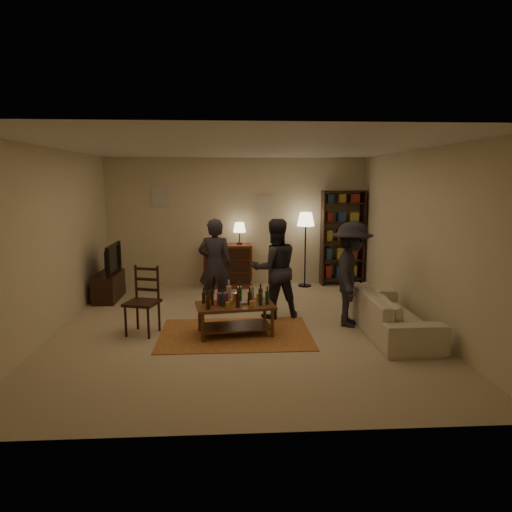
{
  "coord_description": "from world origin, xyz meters",
  "views": [
    {
      "loc": [
        -0.17,
        -6.75,
        2.23
      ],
      "look_at": [
        0.24,
        0.1,
        1.09
      ],
      "focal_mm": 32.0,
      "sensor_mm": 36.0,
      "label": 1
    }
  ],
  "objects": [
    {
      "name": "person_by_sofa",
      "position": [
        1.7,
        -0.0,
        0.81
      ],
      "size": [
        0.92,
        1.19,
        1.62
      ],
      "primitive_type": "imported",
      "rotation": [
        0.0,
        0.0,
        1.23
      ],
      "color": "#222229",
      "rests_on": "ground"
    },
    {
      "name": "person_right",
      "position": [
        0.57,
        0.49,
        0.81
      ],
      "size": [
        0.9,
        0.77,
        1.63
      ],
      "primitive_type": "imported",
      "rotation": [
        0.0,
        0.0,
        3.35
      ],
      "color": "#2A2931",
      "rests_on": "ground"
    },
    {
      "name": "person_left",
      "position": [
        -0.41,
        0.89,
        0.8
      ],
      "size": [
        0.64,
        0.48,
        1.61
      ],
      "primitive_type": "imported",
      "rotation": [
        0.0,
        0.0,
        2.97
      ],
      "color": "#292931",
      "rests_on": "ground"
    },
    {
      "name": "room_shell",
      "position": [
        -0.65,
        2.98,
        1.81
      ],
      "size": [
        6.0,
        6.0,
        6.0
      ],
      "color": "beige",
      "rests_on": "ground"
    },
    {
      "name": "bookshelf",
      "position": [
        2.25,
        2.78,
        1.03
      ],
      "size": [
        0.9,
        0.34,
        2.02
      ],
      "color": "black",
      "rests_on": "ground"
    },
    {
      "name": "floor_lamp",
      "position": [
        1.43,
        2.65,
        1.32
      ],
      "size": [
        0.36,
        0.36,
        1.57
      ],
      "color": "black",
      "rests_on": "ground"
    },
    {
      "name": "tv_stand",
      "position": [
        -2.44,
        1.8,
        0.38
      ],
      "size": [
        0.4,
        1.0,
        1.06
      ],
      "color": "black",
      "rests_on": "ground"
    },
    {
      "name": "rug",
      "position": [
        -0.09,
        -0.34,
        0.01
      ],
      "size": [
        2.2,
        1.5,
        0.01
      ],
      "primitive_type": "cube",
      "color": "#983B21",
      "rests_on": "ground"
    },
    {
      "name": "floor",
      "position": [
        0.0,
        0.0,
        0.0
      ],
      "size": [
        6.0,
        6.0,
        0.0
      ],
      "primitive_type": "plane",
      "color": "#C6B793",
      "rests_on": "ground"
    },
    {
      "name": "sofa",
      "position": [
        2.2,
        -0.4,
        0.3
      ],
      "size": [
        0.81,
        2.08,
        0.61
      ],
      "primitive_type": "imported",
      "rotation": [
        0.0,
        0.0,
        1.57
      ],
      "color": "beige",
      "rests_on": "ground"
    },
    {
      "name": "dining_chair",
      "position": [
        -1.43,
        -0.17,
        0.53
      ],
      "size": [
        0.54,
        0.54,
        1.01
      ],
      "rotation": [
        0.0,
        0.0,
        -0.29
      ],
      "color": "black",
      "rests_on": "ground"
    },
    {
      "name": "dresser",
      "position": [
        -0.19,
        2.71,
        0.48
      ],
      "size": [
        1.0,
        0.5,
        1.36
      ],
      "color": "maroon",
      "rests_on": "ground"
    },
    {
      "name": "coffee_table",
      "position": [
        -0.09,
        -0.34,
        0.41
      ],
      "size": [
        1.19,
        0.77,
        0.8
      ],
      "rotation": [
        0.0,
        0.0,
        0.15
      ],
      "color": "brown",
      "rests_on": "ground"
    }
  ]
}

